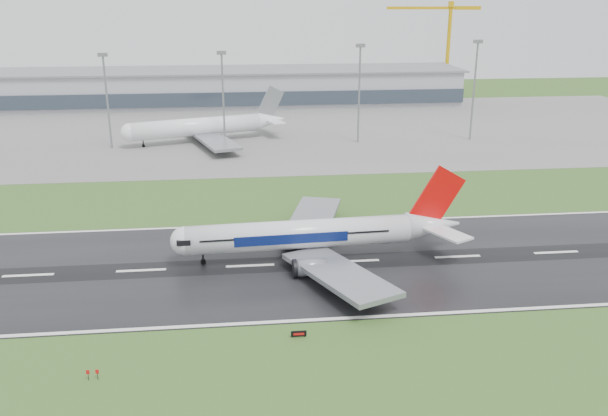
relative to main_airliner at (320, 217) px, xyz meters
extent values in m
plane|color=#2F531E|center=(-33.40, -2.75, -8.35)|extent=(520.00, 520.00, 0.00)
cube|color=black|center=(-33.40, -2.75, -8.30)|extent=(400.00, 45.00, 0.10)
cube|color=slate|center=(-33.40, 122.25, -8.31)|extent=(400.00, 130.00, 0.08)
cube|color=#92949D|center=(-33.40, 182.25, -0.85)|extent=(240.00, 36.00, 15.00)
cylinder|color=gray|center=(-56.26, 97.25, 6.42)|extent=(0.64, 0.64, 29.53)
cylinder|color=gray|center=(-19.17, 97.25, 6.55)|extent=(0.64, 0.64, 29.80)
cylinder|color=gray|center=(26.02, 97.25, 7.49)|extent=(0.64, 0.64, 31.68)
cylinder|color=gray|center=(65.71, 97.25, 7.98)|extent=(0.64, 0.64, 32.66)
camera|label=1|loc=(-14.89, -111.03, 39.85)|focal=37.20mm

